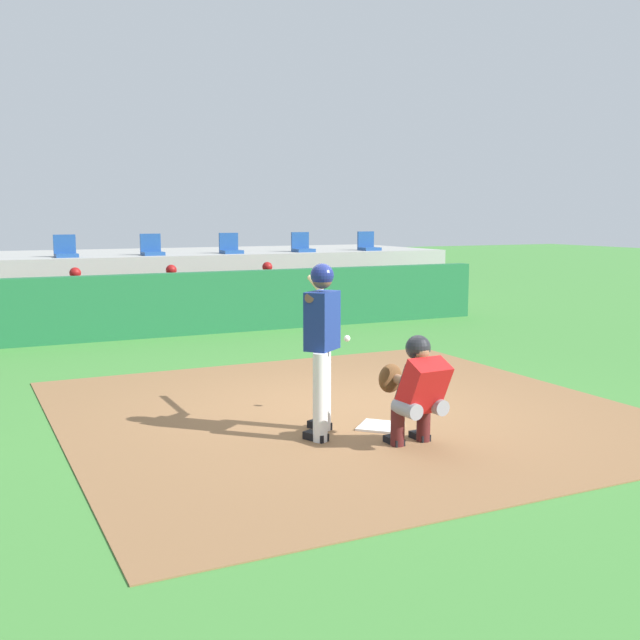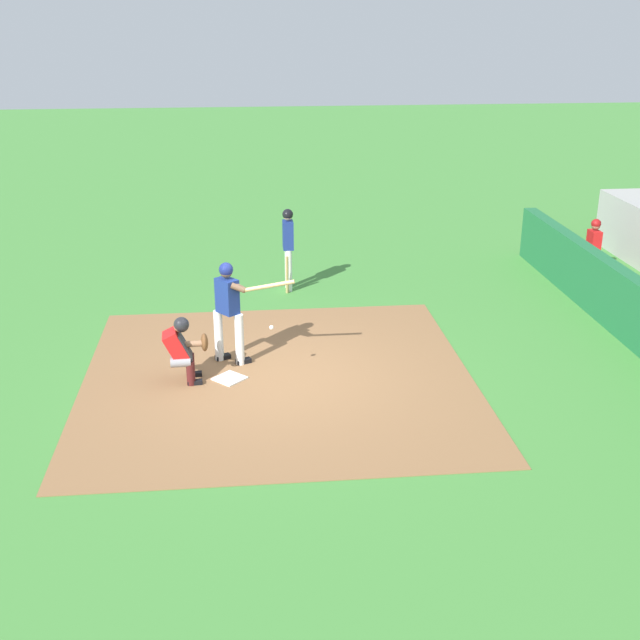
# 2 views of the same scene
# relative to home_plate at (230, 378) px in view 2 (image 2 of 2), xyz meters

# --- Properties ---
(ground_plane) EXTENTS (80.00, 80.00, 0.00)m
(ground_plane) POSITION_rel_home_plate_xyz_m (0.00, 0.80, -0.02)
(ground_plane) COLOR #428438
(dirt_infield) EXTENTS (6.40, 6.40, 0.01)m
(dirt_infield) POSITION_rel_home_plate_xyz_m (0.00, 0.80, -0.02)
(dirt_infield) COLOR olive
(dirt_infield) RESTS_ON ground
(home_plate) EXTENTS (0.62, 0.62, 0.02)m
(home_plate) POSITION_rel_home_plate_xyz_m (0.00, 0.00, 0.00)
(home_plate) COLOR white
(home_plate) RESTS_ON dirt_infield
(batter_at_plate) EXTENTS (0.66, 1.39, 1.80)m
(batter_at_plate) POSITION_rel_home_plate_xyz_m (-0.69, 0.03, 1.01)
(batter_at_plate) COLOR silver
(batter_at_plate) RESTS_ON ground
(catcher_crouched) EXTENTS (0.50, 1.81, 1.13)m
(catcher_crouched) POSITION_rel_home_plate_xyz_m (-0.02, -0.72, 0.59)
(catcher_crouched) COLOR gray
(catcher_crouched) RESTS_ON ground
(on_deck_batter) EXTENTS (0.58, 0.23, 1.79)m
(on_deck_batter) POSITION_rel_home_plate_xyz_m (-4.48, 1.27, 1.00)
(on_deck_batter) COLOR silver
(on_deck_batter) RESTS_ON ground
(dugout_player_0) EXTENTS (0.49, 0.70, 1.30)m
(dugout_player_0) POSITION_rel_home_plate_xyz_m (-4.88, 8.14, 0.65)
(dugout_player_0) COLOR #939399
(dugout_player_0) RESTS_ON ground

